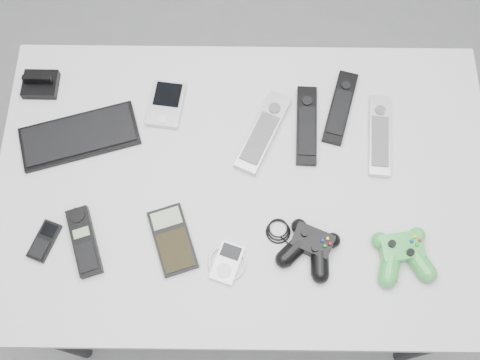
{
  "coord_description": "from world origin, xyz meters",
  "views": [
    {
      "loc": [
        0.0,
        -0.44,
        1.97
      ],
      "look_at": [
        0.0,
        0.04,
        0.79
      ],
      "focal_mm": 42.0,
      "sensor_mm": 36.0,
      "label": 1
    }
  ],
  "objects_px": {
    "remote_silver_a": "(263,132)",
    "remote_black_b": "(340,107)",
    "pda_keyboard": "(79,136)",
    "remote_silver_b": "(379,135)",
    "cordless_handset": "(84,241)",
    "controller_black": "(310,247)",
    "remote_black_a": "(307,125)",
    "mobile_phone": "(44,241)",
    "calculator": "(173,240)",
    "desk": "(245,192)",
    "mp3_player": "(227,263)",
    "controller_green": "(403,253)",
    "pda": "(166,104)"
  },
  "relations": [
    {
      "from": "mobile_phone",
      "to": "remote_black_b",
      "type": "bearing_deg",
      "value": 46.95
    },
    {
      "from": "remote_black_a",
      "to": "remote_silver_b",
      "type": "bearing_deg",
      "value": -5.91
    },
    {
      "from": "pda_keyboard",
      "to": "cordless_handset",
      "type": "xyz_separation_m",
      "value": [
        0.04,
        -0.26,
        0.0
      ]
    },
    {
      "from": "controller_green",
      "to": "desk",
      "type": "bearing_deg",
      "value": 145.14
    },
    {
      "from": "mobile_phone",
      "to": "pda_keyboard",
      "type": "bearing_deg",
      "value": 99.54
    },
    {
      "from": "desk",
      "to": "remote_black_b",
      "type": "relative_size",
      "value": 5.84
    },
    {
      "from": "desk",
      "to": "remote_black_b",
      "type": "bearing_deg",
      "value": 40.2
    },
    {
      "from": "remote_silver_a",
      "to": "calculator",
      "type": "relative_size",
      "value": 1.42
    },
    {
      "from": "calculator",
      "to": "remote_black_b",
      "type": "bearing_deg",
      "value": 22.01
    },
    {
      "from": "remote_silver_a",
      "to": "remote_black_b",
      "type": "height_order",
      "value": "remote_silver_a"
    },
    {
      "from": "remote_silver_a",
      "to": "mobile_phone",
      "type": "bearing_deg",
      "value": -126.52
    },
    {
      "from": "pda_keyboard",
      "to": "controller_green",
      "type": "bearing_deg",
      "value": -37.7
    },
    {
      "from": "remote_silver_a",
      "to": "remote_black_a",
      "type": "xyz_separation_m",
      "value": [
        0.1,
        0.02,
        -0.0
      ]
    },
    {
      "from": "mobile_phone",
      "to": "remote_black_a",
      "type": "bearing_deg",
      "value": 46.38
    },
    {
      "from": "remote_silver_a",
      "to": "cordless_handset",
      "type": "xyz_separation_m",
      "value": [
        -0.39,
        -0.27,
        0.0
      ]
    },
    {
      "from": "pda",
      "to": "remote_silver_b",
      "type": "bearing_deg",
      "value": -1.38
    },
    {
      "from": "calculator",
      "to": "mp3_player",
      "type": "height_order",
      "value": "same"
    },
    {
      "from": "mp3_player",
      "to": "controller_green",
      "type": "bearing_deg",
      "value": 21.96
    },
    {
      "from": "remote_black_b",
      "to": "cordless_handset",
      "type": "relative_size",
      "value": 1.26
    },
    {
      "from": "calculator",
      "to": "controller_black",
      "type": "xyz_separation_m",
      "value": [
        0.3,
        -0.02,
        0.01
      ]
    },
    {
      "from": "desk",
      "to": "remote_black_a",
      "type": "height_order",
      "value": "remote_black_a"
    },
    {
      "from": "remote_silver_b",
      "to": "controller_black",
      "type": "xyz_separation_m",
      "value": [
        -0.17,
        -0.28,
        0.01
      ]
    },
    {
      "from": "pda",
      "to": "remote_silver_b",
      "type": "relative_size",
      "value": 0.58
    },
    {
      "from": "remote_silver_b",
      "to": "desk",
      "type": "bearing_deg",
      "value": -154.74
    },
    {
      "from": "desk",
      "to": "calculator",
      "type": "bearing_deg",
      "value": -138.41
    },
    {
      "from": "pda_keyboard",
      "to": "cordless_handset",
      "type": "distance_m",
      "value": 0.26
    },
    {
      "from": "desk",
      "to": "controller_black",
      "type": "height_order",
      "value": "controller_black"
    },
    {
      "from": "mobile_phone",
      "to": "controller_black",
      "type": "xyz_separation_m",
      "value": [
        0.58,
        -0.01,
        0.01
      ]
    },
    {
      "from": "desk",
      "to": "mp3_player",
      "type": "distance_m",
      "value": 0.21
    },
    {
      "from": "desk",
      "to": "controller_black",
      "type": "xyz_separation_m",
      "value": [
        0.14,
        -0.16,
        0.09
      ]
    },
    {
      "from": "remote_black_a",
      "to": "cordless_handset",
      "type": "height_order",
      "value": "cordless_handset"
    },
    {
      "from": "remote_silver_a",
      "to": "cordless_handset",
      "type": "bearing_deg",
      "value": -121.16
    },
    {
      "from": "desk",
      "to": "pda",
      "type": "relative_size",
      "value": 9.51
    },
    {
      "from": "remote_black_a",
      "to": "controller_green",
      "type": "bearing_deg",
      "value": -55.67
    },
    {
      "from": "remote_silver_b",
      "to": "remote_black_b",
      "type": "bearing_deg",
      "value": 144.42
    },
    {
      "from": "remote_black_b",
      "to": "mobile_phone",
      "type": "relative_size",
      "value": 2.19
    },
    {
      "from": "remote_black_b",
      "to": "cordless_handset",
      "type": "distance_m",
      "value": 0.67
    },
    {
      "from": "remote_black_a",
      "to": "mobile_phone",
      "type": "xyz_separation_m",
      "value": [
        -0.58,
        -0.29,
        -0.0
      ]
    },
    {
      "from": "remote_black_b",
      "to": "pda_keyboard",
      "type": "bearing_deg",
      "value": -156.74
    },
    {
      "from": "remote_black_b",
      "to": "cordless_handset",
      "type": "height_order",
      "value": "cordless_handset"
    },
    {
      "from": "desk",
      "to": "cordless_handset",
      "type": "bearing_deg",
      "value": -157.09
    },
    {
      "from": "remote_silver_a",
      "to": "controller_green",
      "type": "relative_size",
      "value": 1.6
    },
    {
      "from": "pda_keyboard",
      "to": "remote_silver_b",
      "type": "relative_size",
      "value": 1.31
    },
    {
      "from": "cordless_handset",
      "to": "calculator",
      "type": "relative_size",
      "value": 1.02
    },
    {
      "from": "remote_silver_b",
      "to": "calculator",
      "type": "distance_m",
      "value": 0.54
    },
    {
      "from": "calculator",
      "to": "controller_black",
      "type": "relative_size",
      "value": 0.74
    },
    {
      "from": "cordless_handset",
      "to": "controller_black",
      "type": "height_order",
      "value": "controller_black"
    },
    {
      "from": "desk",
      "to": "pda",
      "type": "bearing_deg",
      "value": 134.55
    },
    {
      "from": "remote_black_a",
      "to": "cordless_handset",
      "type": "bearing_deg",
      "value": -147.13
    },
    {
      "from": "remote_black_b",
      "to": "controller_black",
      "type": "height_order",
      "value": "controller_black"
    }
  ]
}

